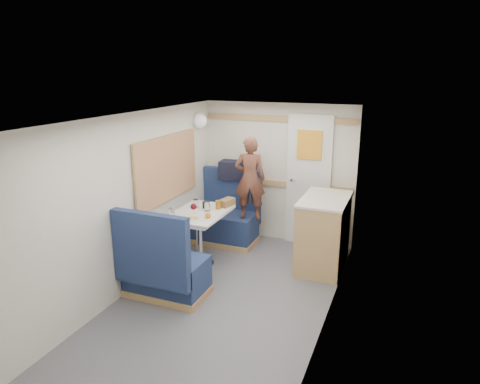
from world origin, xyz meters
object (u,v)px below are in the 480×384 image
at_px(galley_counter, 323,232).
at_px(tumbler_left, 172,213).
at_px(dome_light, 200,121).
at_px(wine_glass, 194,207).
at_px(bench_near, 164,272).
at_px(cheese_block, 194,217).
at_px(dinette_table, 199,224).
at_px(bread_loaf, 227,202).
at_px(pepper_grinder, 204,205).
at_px(tumbler_mid, 196,203).
at_px(tray, 203,221).
at_px(bench_far, 227,222).
at_px(beer_glass, 218,205).
at_px(tumbler_right, 207,206).
at_px(orange_fruit, 208,215).
at_px(duffel_bag, 238,170).
at_px(person, 250,179).

relative_size(galley_counter, tumbler_left, 7.48).
bearing_deg(dome_light, wine_glass, -67.96).
bearing_deg(bench_near, cheese_block, 82.32).
height_order(dinette_table, bread_loaf, bread_loaf).
relative_size(bench_near, dome_light, 5.25).
bearing_deg(pepper_grinder, cheese_block, -78.39).
bearing_deg(dome_light, tumbler_mid, -68.65).
bearing_deg(tray, dinette_table, 126.24).
height_order(dome_light, tumbler_mid, dome_light).
bearing_deg(bench_far, beer_glass, -75.16).
xyz_separation_m(tumbler_right, beer_glass, (0.10, 0.12, -0.00)).
relative_size(dome_light, bread_loaf, 0.89).
height_order(galley_counter, beer_glass, galley_counter).
height_order(cheese_block, bread_loaf, bread_loaf).
height_order(orange_fruit, tumbler_mid, tumbler_mid).
distance_m(duffel_bag, tumbler_mid, 1.01).
bearing_deg(beer_glass, tumbler_left, -125.48).
relative_size(galley_counter, person, 0.81).
relative_size(galley_counter, tumbler_mid, 8.41).
relative_size(tray, orange_fruit, 5.41).
bearing_deg(tumbler_right, galley_counter, 18.02).
xyz_separation_m(bench_near, wine_glass, (0.03, 0.69, 0.54)).
relative_size(tumbler_mid, tumbler_right, 0.91).
distance_m(bench_far, beer_glass, 0.82).
bearing_deg(dinette_table, bench_near, -90.00).
distance_m(bench_near, cheese_block, 0.75).
distance_m(orange_fruit, wine_glass, 0.21).
relative_size(duffel_bag, cheese_block, 5.02).
bearing_deg(tumbler_mid, tumbler_left, -99.91).
bearing_deg(orange_fruit, pepper_grinder, 123.29).
relative_size(tray, pepper_grinder, 4.10).
relative_size(person, cheese_block, 10.79).
bearing_deg(beer_glass, bench_far, 104.84).
xyz_separation_m(duffel_bag, tumbler_right, (-0.00, -1.02, -0.25)).
height_order(bench_far, beer_glass, bench_far).
height_order(bench_far, wine_glass, bench_far).
height_order(bench_near, tumbler_mid, bench_near).
bearing_deg(pepper_grinder, bench_far, 88.99).
bearing_deg(beer_glass, dinette_table, -128.78).
distance_m(wine_glass, pepper_grinder, 0.36).
height_order(bench_far, orange_fruit, bench_far).
xyz_separation_m(dinette_table, bench_near, (-0.00, -0.86, -0.27)).
relative_size(duffel_bag, pepper_grinder, 5.95).
bearing_deg(tumbler_left, beer_glass, 54.52).
relative_size(duffel_bag, beer_glass, 4.82).
relative_size(dome_light, pepper_grinder, 2.24).
distance_m(dome_light, tray, 1.64).
height_order(bench_near, beer_glass, bench_near).
bearing_deg(galley_counter, beer_glass, -165.48).
xyz_separation_m(tumbler_mid, beer_glass, (0.29, 0.06, 0.00)).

